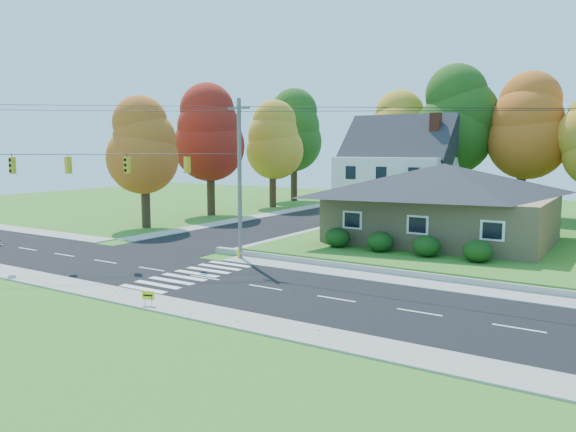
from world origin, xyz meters
name	(u,v)px	position (x,y,z in m)	size (l,w,h in m)	color
ground	(204,278)	(0.00, 0.00, 0.00)	(120.00, 120.00, 0.00)	#3D7923
road_main	(204,278)	(0.00, 0.00, 0.01)	(90.00, 8.00, 0.02)	black
road_cross	(314,217)	(-8.00, 26.00, 0.01)	(8.00, 44.00, 0.02)	black
sidewalk_north	(258,261)	(0.00, 5.00, 0.04)	(90.00, 2.00, 0.08)	#9C9A90
sidewalk_south	(134,298)	(0.00, -5.00, 0.04)	(90.00, 2.00, 0.08)	#9C9A90
lawn	(529,240)	(13.00, 21.00, 0.25)	(30.00, 30.00, 0.50)	#3D7923
ranch_house	(443,201)	(8.00, 16.00, 3.27)	(14.60, 10.60, 5.40)	tan
colonial_house	(398,173)	(0.04, 28.00, 4.58)	(10.40, 8.40, 9.60)	silver
hedge_row	(403,244)	(7.50, 9.80, 1.14)	(10.70, 1.70, 1.27)	#163A10
traffic_infrastructure	(217,181)	(-0.15, 1.35, 5.15)	(38.10, 10.66, 10.00)	#666059
tree_lot_0	(402,135)	(-2.00, 34.00, 8.31)	(6.72, 6.72, 12.51)	#3F2A19
tree_lot_1	(457,120)	(4.00, 33.00, 9.61)	(7.84, 7.84, 14.60)	#3F2A19
tree_lot_2	(524,126)	(10.00, 34.00, 8.96)	(7.28, 7.28, 13.56)	#3F2A19
tree_west_0	(144,146)	(-17.00, 12.00, 7.15)	(6.16, 6.16, 11.47)	#3F2A19
tree_west_1	(210,133)	(-18.00, 22.00, 8.46)	(7.28, 7.28, 13.56)	#3F2A19
tree_west_2	(273,140)	(-17.00, 32.00, 7.81)	(6.72, 6.72, 12.51)	#3F2A19
tree_west_3	(294,131)	(-19.00, 40.00, 9.11)	(7.84, 7.84, 14.60)	#3F2A19
white_car	(359,204)	(-7.03, 34.50, 0.72)	(1.49, 4.28, 1.41)	white
fire_hydrant	(239,254)	(-1.56, 5.14, 0.33)	(0.39, 0.31, 0.70)	yellow
yard_sign	(148,296)	(1.56, -5.57, 0.51)	(0.55, 0.24, 0.72)	black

